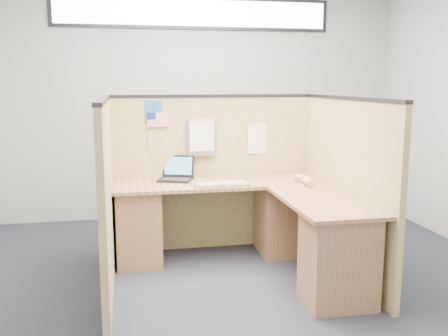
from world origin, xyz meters
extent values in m
plane|color=black|center=(0.00, 0.00, 0.00)|extent=(5.00, 5.00, 0.00)
plane|color=#ADB0B3|center=(0.00, 2.25, 1.40)|extent=(5.00, 0.00, 5.00)
plane|color=#ADB0B3|center=(0.00, -2.25, 1.40)|extent=(5.00, 0.00, 5.00)
cube|color=#232328|center=(0.00, 2.24, 2.45)|extent=(3.30, 0.02, 0.38)
cube|color=white|center=(0.00, 2.22, 2.45)|extent=(3.20, 0.01, 0.30)
cube|color=olive|center=(0.00, 1.00, 0.75)|extent=(2.05, 0.05, 1.50)
cube|color=#232328|center=(0.00, 1.00, 1.51)|extent=(2.05, 0.06, 0.03)
cube|color=olive|center=(-1.00, 0.10, 0.75)|extent=(0.05, 1.80, 1.50)
cube|color=#232328|center=(-1.00, 0.10, 1.51)|extent=(0.06, 1.80, 0.03)
cube|color=olive|center=(1.00, 0.10, 0.75)|extent=(0.05, 1.80, 1.50)
cube|color=#232328|center=(1.00, 0.10, 1.51)|extent=(0.06, 1.80, 0.03)
cube|color=brown|center=(0.00, 0.68, 0.71)|extent=(1.95, 0.60, 0.03)
cube|color=brown|center=(0.68, -0.20, 0.71)|extent=(0.60, 1.15, 0.03)
cube|color=brown|center=(-0.75, 0.68, 0.35)|extent=(0.40, 0.50, 0.70)
cube|color=brown|center=(0.60, 0.68, 0.35)|extent=(0.40, 0.50, 0.70)
cube|color=brown|center=(0.68, -0.52, 0.35)|extent=(0.50, 0.40, 0.70)
cube|color=black|center=(-0.40, 0.81, 0.74)|extent=(0.36, 0.32, 0.02)
cube|color=black|center=(-0.40, 0.95, 0.85)|extent=(0.31, 0.16, 0.20)
cube|color=teal|center=(-0.40, 0.94, 0.85)|extent=(0.27, 0.13, 0.17)
cube|color=gray|center=(-0.01, 0.48, 0.74)|extent=(0.48, 0.17, 0.02)
cube|color=silver|center=(-0.01, 0.48, 0.76)|extent=(0.44, 0.14, 0.01)
ellipsoid|color=silver|center=(0.74, 0.55, 0.75)|extent=(0.11, 0.09, 0.04)
ellipsoid|color=tan|center=(0.74, 0.55, 0.78)|extent=(0.08, 0.10, 0.05)
cylinder|color=tan|center=(0.75, 0.50, 0.76)|extent=(0.06, 0.05, 0.06)
cylinder|color=tan|center=(0.76, 0.37, 0.76)|extent=(0.09, 0.25, 0.07)
cube|color=#2259A0|center=(-0.58, 0.97, 1.37)|extent=(0.16, 0.02, 0.22)
cylinder|color=olive|center=(-0.64, 0.96, 1.18)|extent=(0.01, 0.01, 0.37)
cube|color=red|center=(-0.53, 0.96, 1.29)|extent=(0.21, 0.00, 0.14)
cube|color=navy|center=(-0.60, 0.95, 1.33)|extent=(0.08, 0.00, 0.06)
cube|color=slate|center=(-0.12, 0.94, 1.11)|extent=(0.27, 0.05, 0.34)
cube|color=white|center=(-0.12, 0.92, 1.13)|extent=(0.24, 0.01, 0.29)
cube|color=white|center=(-0.12, 0.97, 1.16)|extent=(0.21, 0.02, 0.26)
cube|color=white|center=(0.46, 0.97, 1.09)|extent=(0.23, 0.03, 0.30)
camera|label=1|loc=(-0.84, -3.80, 1.65)|focal=40.00mm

